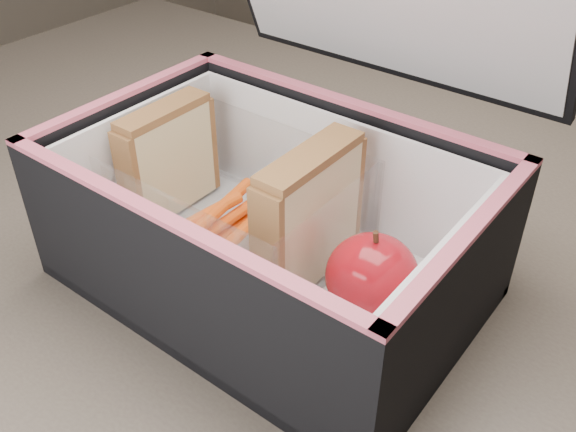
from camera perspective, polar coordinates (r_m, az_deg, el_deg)
kitchen_table at (r=0.63m, az=-0.92°, el=-8.32°), size 1.20×0.80×0.75m
lunch_bag at (r=0.48m, az=-1.31°, el=0.49°), size 0.31×0.29×0.31m
plastic_tub at (r=0.52m, az=-4.78°, el=1.38°), size 0.19×0.14×0.08m
sandwich_left at (r=0.56m, az=-10.57°, el=5.03°), size 0.02×0.09×0.10m
sandwich_right at (r=0.47m, az=1.90°, el=-0.04°), size 0.03×0.10×0.11m
carrot_sticks at (r=0.53m, az=-5.63°, el=-0.67°), size 0.05×0.12×0.03m
paper_napkin at (r=0.48m, az=6.71°, el=-8.29°), size 0.08×0.08×0.01m
red_apple at (r=0.45m, az=7.47°, el=-5.35°), size 0.07×0.07×0.07m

